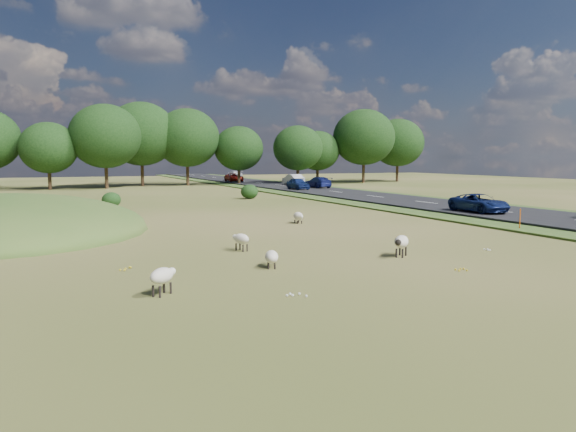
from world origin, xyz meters
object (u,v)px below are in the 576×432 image
object	(u,v)px
sheep_3	(241,239)
car_7	(318,182)
car_0	(479,203)
sheep_1	(298,216)
sheep_4	(162,276)
car_3	(234,174)
car_1	(298,184)
sheep_0	(272,257)
marker_post	(520,220)
car_5	(293,179)
car_4	(234,177)
sheep_2	(401,242)

from	to	relation	value
sheep_3	car_7	distance (m)	46.37
sheep_3	car_0	bearing A→B (deg)	-87.86
sheep_1	car_7	bearing A→B (deg)	157.01
sheep_3	sheep_4	world-z (taller)	sheep_4
car_7	car_3	bearing A→B (deg)	-90.00
car_1	car_3	size ratio (longest dim) A/B	0.82
sheep_0	sheep_4	world-z (taller)	sheep_4
marker_post	sheep_3	world-z (taller)	marker_post
car_0	car_5	bearing A→B (deg)	84.59
car_0	car_4	size ratio (longest dim) A/B	1.01
sheep_4	car_7	distance (m)	54.35
sheep_4	car_1	distance (m)	50.50
sheep_1	car_4	xyz separation A→B (m)	(13.43, 53.60, 0.44)
car_0	car_3	bearing A→B (deg)	86.70
sheep_4	car_5	distance (m)	61.02
sheep_0	sheep_1	distance (m)	13.92
sheep_1	sheep_2	bearing A→B (deg)	0.88
sheep_3	sheep_4	xyz separation A→B (m)	(-4.66, -6.51, 0.05)
sheep_4	car_5	size ratio (longest dim) A/B	0.24
sheep_0	car_1	size ratio (longest dim) A/B	0.29
marker_post	sheep_2	distance (m)	11.70
sheep_1	car_4	size ratio (longest dim) A/B	0.27
marker_post	sheep_0	bearing A→B (deg)	-165.56
car_1	sheep_1	bearing A→B (deg)	-114.59
car_3	car_5	xyz separation A→B (m)	(0.00, -25.79, 0.03)
sheep_3	car_1	distance (m)	42.56
car_1	car_3	distance (m)	35.90
marker_post	car_4	xyz separation A→B (m)	(3.56, 61.54, 0.27)
car_1	car_3	xyz separation A→B (m)	(3.80, 35.70, 0.02)
sheep_2	car_5	size ratio (longest dim) A/B	0.26
sheep_1	sheep_4	size ratio (longest dim) A/B	1.14
marker_post	car_3	distance (m)	73.36
sheep_1	sheep_3	bearing A→B (deg)	-32.73
sheep_2	sheep_3	xyz separation A→B (m)	(-5.50, 3.99, -0.09)
sheep_0	sheep_3	size ratio (longest dim) A/B	1.07
marker_post	sheep_4	bearing A→B (deg)	-162.08
sheep_4	car_1	size ratio (longest dim) A/B	0.27
sheep_0	sheep_4	distance (m)	5.15
car_4	car_5	distance (m)	14.83
sheep_1	car_1	size ratio (longest dim) A/B	0.31
car_0	car_4	bearing A→B (deg)	90.00
sheep_3	car_5	distance (m)	53.11
sheep_0	car_5	bearing A→B (deg)	-3.76
sheep_0	sheep_3	distance (m)	3.97
marker_post	car_4	size ratio (longest dim) A/B	0.27
marker_post	car_3	world-z (taller)	car_3
sheep_1	car_7	distance (m)	35.98
sheep_3	sheep_4	distance (m)	8.00
sheep_4	car_5	xyz separation A→B (m)	(28.41, 54.00, 0.42)
sheep_2	car_0	distance (m)	18.39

